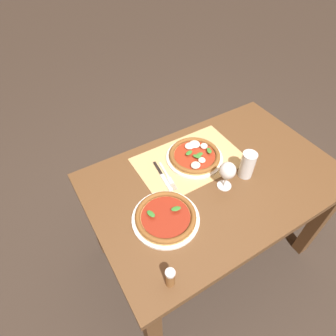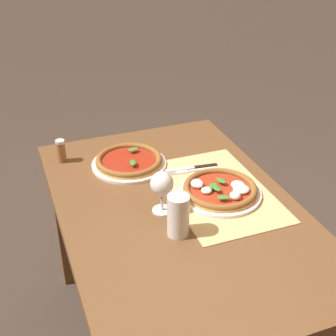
{
  "view_description": "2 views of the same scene",
  "coord_description": "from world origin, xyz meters",
  "views": [
    {
      "loc": [
        0.68,
        0.67,
        1.81
      ],
      "look_at": [
        0.19,
        -0.16,
        0.77
      ],
      "focal_mm": 30.0,
      "sensor_mm": 36.0,
      "label": 1
    },
    {
      "loc": [
        -1.26,
        0.51,
        1.69
      ],
      "look_at": [
        0.13,
        -0.01,
        0.82
      ],
      "focal_mm": 50.0,
      "sensor_mm": 36.0,
      "label": 2
    }
  ],
  "objects": [
    {
      "name": "paper_placemat",
      "position": [
        0.04,
        -0.17,
        0.74
      ],
      "size": [
        0.56,
        0.36,
        0.0
      ],
      "primitive_type": "cube",
      "color": "tan",
      "rests_on": "dining_table"
    },
    {
      "name": "fork",
      "position": [
        0.2,
        -0.13,
        0.75
      ],
      "size": [
        0.04,
        0.2,
        0.0
      ],
      "color": "#B7B7BC",
      "rests_on": "paper_placemat"
    },
    {
      "name": "dining_table",
      "position": [
        0.0,
        0.0,
        0.63
      ],
      "size": [
        1.27,
        0.82,
        0.74
      ],
      "color": "brown",
      "rests_on": "ground"
    },
    {
      "name": "pizza_near",
      "position": [
        0.01,
        -0.17,
        0.76
      ],
      "size": [
        0.3,
        0.3,
        0.05
      ],
      "color": "silver",
      "rests_on": "paper_placemat"
    },
    {
      "name": "wine_glass",
      "position": [
        -0.01,
        0.06,
        0.85
      ],
      "size": [
        0.08,
        0.08,
        0.16
      ],
      "color": "silver",
      "rests_on": "dining_table"
    },
    {
      "name": "pizza_far",
      "position": [
        0.34,
        0.08,
        0.76
      ],
      "size": [
        0.3,
        0.3,
        0.04
      ],
      "color": "silver",
      "rests_on": "dining_table"
    },
    {
      "name": "knife",
      "position": [
        0.22,
        -0.15,
        0.75
      ],
      "size": [
        0.04,
        0.22,
        0.01
      ],
      "color": "black",
      "rests_on": "paper_placemat"
    },
    {
      "name": "pepper_shaker",
      "position": [
        0.47,
        0.33,
        0.79
      ],
      "size": [
        0.04,
        0.04,
        0.1
      ],
      "color": "brown",
      "rests_on": "dining_table"
    },
    {
      "name": "pint_glass",
      "position": [
        -0.14,
        0.06,
        0.81
      ],
      "size": [
        0.07,
        0.07,
        0.15
      ],
      "color": "silver",
      "rests_on": "dining_table"
    }
  ]
}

